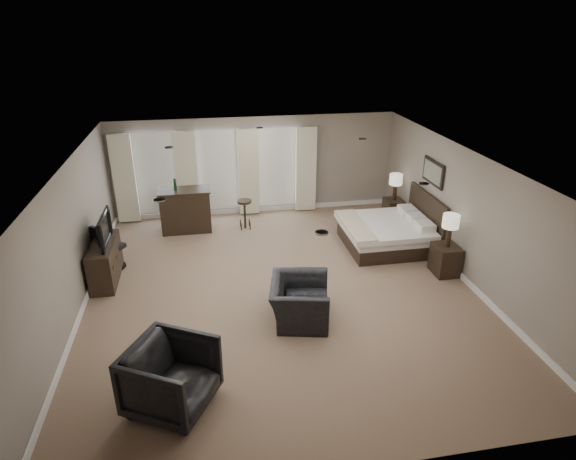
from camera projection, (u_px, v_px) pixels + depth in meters
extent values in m
cube|color=#775F4B|center=(282.00, 289.00, 9.53)|extent=(7.60, 8.60, 0.04)
cube|color=silver|center=(281.00, 162.00, 8.47)|extent=(7.60, 8.60, 0.04)
cube|color=gray|center=(255.00, 166.00, 12.82)|extent=(7.50, 0.04, 2.60)
cube|color=gray|center=(346.00, 388.00, 5.18)|extent=(7.50, 0.04, 2.60)
cube|color=gray|center=(70.00, 245.00, 8.39)|extent=(0.04, 8.50, 2.60)
cube|color=gray|center=(466.00, 216.00, 9.61)|extent=(0.04, 8.50, 2.60)
cube|color=silver|center=(155.00, 173.00, 12.36)|extent=(1.15, 0.04, 2.05)
cube|color=silver|center=(217.00, 170.00, 12.62)|extent=(1.15, 0.04, 2.05)
cube|color=silver|center=(278.00, 167.00, 12.88)|extent=(1.15, 0.04, 2.05)
cube|color=beige|center=(124.00, 179.00, 12.16)|extent=(0.55, 0.12, 2.30)
cube|color=beige|center=(187.00, 176.00, 12.41)|extent=(0.55, 0.12, 2.30)
cube|color=beige|center=(248.00, 172.00, 12.67)|extent=(0.55, 0.12, 2.30)
cube|color=beige|center=(306.00, 169.00, 12.92)|extent=(0.55, 0.12, 2.30)
cube|color=silver|center=(381.00, 222.00, 11.05)|extent=(1.95, 1.86, 1.24)
cube|color=black|center=(445.00, 260.00, 10.01)|extent=(0.47, 0.58, 0.63)
cube|color=black|center=(393.00, 210.00, 12.63)|extent=(0.44, 0.53, 0.58)
cube|color=beige|center=(450.00, 231.00, 9.74)|extent=(0.34, 0.34, 0.69)
cube|color=beige|center=(395.00, 187.00, 12.37)|extent=(0.33, 0.33, 0.69)
cube|color=slate|center=(433.00, 172.00, 10.77)|extent=(0.04, 0.96, 0.56)
cube|color=black|center=(105.00, 262.00, 9.73)|extent=(0.45, 1.41, 0.82)
imported|color=black|center=(102.00, 240.00, 9.53)|extent=(0.61, 1.06, 0.14)
imported|color=black|center=(300.00, 295.00, 8.41)|extent=(0.98, 1.28, 1.01)
imported|color=black|center=(171.00, 375.00, 6.48)|extent=(1.37, 1.39, 1.08)
cube|color=black|center=(186.00, 210.00, 11.93)|extent=(1.25, 0.65, 1.09)
cube|color=black|center=(177.00, 218.00, 11.92)|extent=(0.40, 0.40, 0.73)
cube|color=black|center=(245.00, 214.00, 12.13)|extent=(0.47, 0.47, 0.75)
cube|color=black|center=(110.00, 246.00, 10.14)|extent=(0.73, 0.73, 1.03)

